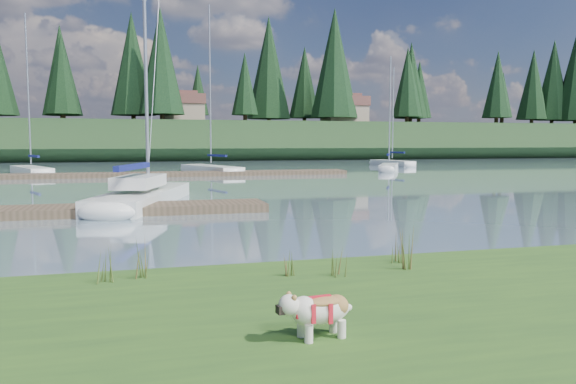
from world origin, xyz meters
name	(u,v)px	position (x,y,z in m)	size (l,w,h in m)	color
ground	(143,177)	(0.00, 30.00, 0.00)	(200.00, 200.00, 0.00)	gray
ridge	(139,142)	(0.00, 73.00, 2.50)	(200.00, 20.00, 5.00)	#1C3319
bulldog	(319,309)	(1.42, -5.41, 0.67)	(0.87, 0.43, 0.52)	silver
sailboat_main	(148,192)	(-0.03, 12.41, 0.42)	(4.57, 9.89, 13.93)	silver
dock_near	(27,212)	(-4.00, 9.00, 0.15)	(16.00, 2.00, 0.30)	#4C3D2C
dock_far	(172,174)	(2.00, 30.00, 0.15)	(26.00, 2.20, 0.30)	#4C3D2C
sailboat_bg_1	(29,170)	(-8.49, 36.00, 0.33)	(4.51, 8.18, 12.17)	silver
sailboat_bg_3	(207,168)	(5.05, 34.54, 0.32)	(4.50, 9.22, 13.26)	silver
sailboat_bg_4	(389,167)	(20.72, 33.57, 0.33)	(4.27, 6.33, 9.79)	silver
sailboat_bg_5	(389,163)	(24.76, 42.22, 0.32)	(2.45, 7.10, 10.08)	silver
weed_0	(141,261)	(-0.43, -2.16, 0.63)	(0.17, 0.14, 0.67)	#475B23
weed_1	(287,265)	(1.81, -2.60, 0.53)	(0.17, 0.14, 0.43)	#475B23
weed_2	(408,250)	(3.87, -2.69, 0.67)	(0.17, 0.14, 0.77)	#475B23
weed_3	(105,267)	(-0.96, -2.28, 0.59)	(0.17, 0.14, 0.57)	#475B23
weed_4	(339,264)	(2.61, -2.81, 0.54)	(0.17, 0.14, 0.45)	#475B23
weed_5	(395,250)	(3.90, -2.14, 0.57)	(0.17, 0.14, 0.53)	#475B23
mud_lip	(168,285)	(0.00, -1.60, 0.07)	(60.00, 0.50, 0.14)	#33281C
conifer_3	(62,74)	(-10.00, 72.00, 11.74)	(4.84, 4.84, 12.25)	#382619
conifer_4	(161,61)	(3.00, 66.00, 13.09)	(6.16, 6.16, 15.10)	#382619
conifer_5	(245,84)	(15.00, 70.00, 10.83)	(3.96, 3.96, 10.35)	#382619
conifer_6	(334,63)	(28.00, 68.00, 13.99)	(7.04, 7.04, 17.00)	#382619
conifer_7	(411,80)	(42.00, 71.00, 12.19)	(5.28, 5.28, 13.20)	#382619
conifer_8	(497,84)	(55.00, 67.00, 11.51)	(4.62, 4.62, 11.77)	#382619
conifer_9	(553,80)	(68.00, 70.00, 12.87)	(5.94, 5.94, 14.62)	#382619
house_1	(182,108)	(6.00, 71.00, 7.31)	(6.30, 5.30, 4.65)	gray
house_2	(344,109)	(30.00, 69.00, 7.31)	(6.30, 5.30, 4.65)	gray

